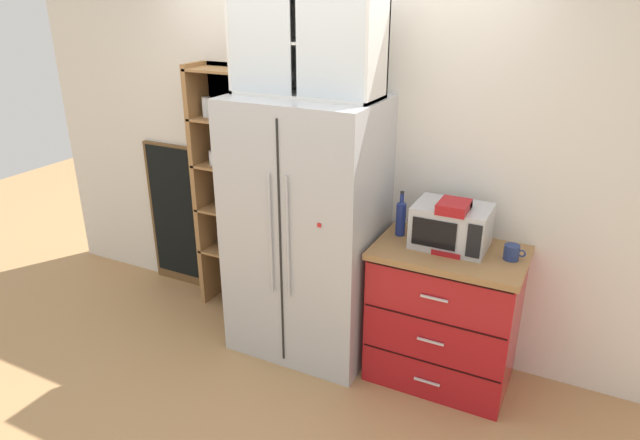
# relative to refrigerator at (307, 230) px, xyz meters

# --- Properties ---
(ground_plane) EXTENTS (10.84, 10.84, 0.00)m
(ground_plane) POSITION_rel_refrigerator_xyz_m (-0.00, -0.01, -0.88)
(ground_plane) COLOR tan
(wall_back_cream) EXTENTS (5.13, 0.10, 2.55)m
(wall_back_cream) POSITION_rel_refrigerator_xyz_m (-0.00, 0.39, 0.40)
(wall_back_cream) COLOR silver
(wall_back_cream) RESTS_ON ground
(refrigerator) EXTENTS (0.95, 0.69, 1.75)m
(refrigerator) POSITION_rel_refrigerator_xyz_m (0.00, 0.00, 0.00)
(refrigerator) COLOR #B7BABF
(refrigerator) RESTS_ON ground
(pantry_shelf_column) EXTENTS (0.55, 0.29, 1.88)m
(pantry_shelf_column) POSITION_rel_refrigerator_xyz_m (-0.77, 0.27, 0.10)
(pantry_shelf_column) COLOR brown
(pantry_shelf_column) RESTS_ON ground
(counter_cabinet) EXTENTS (0.89, 0.59, 0.91)m
(counter_cabinet) POSITION_rel_refrigerator_xyz_m (0.95, 0.06, -0.42)
(counter_cabinet) COLOR #A8161C
(counter_cabinet) RESTS_ON ground
(microwave) EXTENTS (0.44, 0.33, 0.26)m
(microwave) POSITION_rel_refrigerator_xyz_m (0.93, 0.10, 0.16)
(microwave) COLOR #B7BABF
(microwave) RESTS_ON counter_cabinet
(coffee_maker) EXTENTS (0.17, 0.20, 0.31)m
(coffee_maker) POSITION_rel_refrigerator_xyz_m (0.95, 0.06, 0.19)
(coffee_maker) COLOR #A8161C
(coffee_maker) RESTS_ON counter_cabinet
(mug_navy) EXTENTS (0.12, 0.09, 0.09)m
(mug_navy) POSITION_rel_refrigerator_xyz_m (1.29, 0.08, 0.08)
(mug_navy) COLOR navy
(mug_navy) RESTS_ON counter_cabinet
(bottle_cobalt) EXTENTS (0.06, 0.06, 0.29)m
(bottle_cobalt) POSITION_rel_refrigerator_xyz_m (0.60, 0.12, 0.16)
(bottle_cobalt) COLOR navy
(bottle_cobalt) RESTS_ON counter_cabinet
(bottle_clear) EXTENTS (0.06, 0.06, 0.25)m
(bottle_clear) POSITION_rel_refrigerator_xyz_m (0.95, 0.15, 0.14)
(bottle_clear) COLOR silver
(bottle_clear) RESTS_ON counter_cabinet
(upper_cabinet) EXTENTS (0.91, 0.32, 0.63)m
(upper_cabinet) POSITION_rel_refrigerator_xyz_m (-0.00, 0.05, 1.19)
(upper_cabinet) COLOR silver
(upper_cabinet) RESTS_ON refrigerator
(chalkboard_menu) EXTENTS (0.60, 0.04, 1.22)m
(chalkboard_menu) POSITION_rel_refrigerator_xyz_m (-1.37, 0.31, -0.26)
(chalkboard_menu) COLOR brown
(chalkboard_menu) RESTS_ON ground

